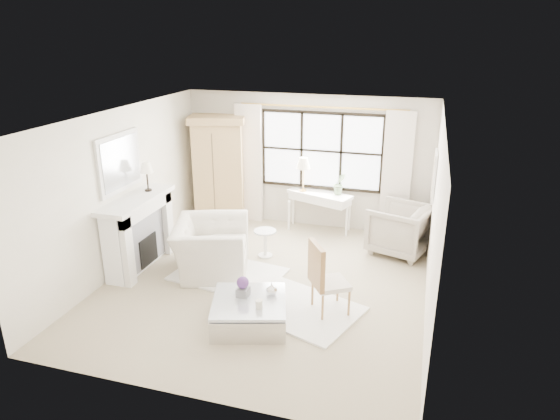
# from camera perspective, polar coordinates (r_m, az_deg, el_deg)

# --- Properties ---
(floor) EXTENTS (5.50, 5.50, 0.00)m
(floor) POSITION_cam_1_polar(r_m,az_deg,el_deg) (8.16, -1.73, -8.42)
(floor) COLOR tan
(floor) RESTS_ON ground
(ceiling) EXTENTS (5.50, 5.50, 0.00)m
(ceiling) POSITION_cam_1_polar(r_m,az_deg,el_deg) (7.27, -1.95, 10.62)
(ceiling) COLOR white
(ceiling) RESTS_ON ground
(wall_back) EXTENTS (5.00, 0.00, 5.00)m
(wall_back) POSITION_cam_1_polar(r_m,az_deg,el_deg) (10.14, 3.06, 5.54)
(wall_back) COLOR beige
(wall_back) RESTS_ON ground
(wall_front) EXTENTS (5.00, 0.00, 5.00)m
(wall_front) POSITION_cam_1_polar(r_m,az_deg,el_deg) (5.30, -11.29, -9.05)
(wall_front) COLOR beige
(wall_front) RESTS_ON ground
(wall_left) EXTENTS (0.00, 5.50, 5.50)m
(wall_left) POSITION_cam_1_polar(r_m,az_deg,el_deg) (8.69, -17.70, 2.09)
(wall_left) COLOR white
(wall_left) RESTS_ON ground
(wall_right) EXTENTS (0.00, 5.50, 5.50)m
(wall_right) POSITION_cam_1_polar(r_m,az_deg,el_deg) (7.27, 17.24, -1.35)
(wall_right) COLOR white
(wall_right) RESTS_ON ground
(window_pane) EXTENTS (2.40, 0.02, 1.50)m
(window_pane) POSITION_cam_1_polar(r_m,az_deg,el_deg) (10.00, 4.74, 6.76)
(window_pane) COLOR white
(window_pane) RESTS_ON wall_back
(window_frame) EXTENTS (2.50, 0.04, 1.50)m
(window_frame) POSITION_cam_1_polar(r_m,az_deg,el_deg) (9.99, 4.72, 6.75)
(window_frame) COLOR black
(window_frame) RESTS_ON wall_back
(curtain_rod) EXTENTS (3.30, 0.04, 0.04)m
(curtain_rod) POSITION_cam_1_polar(r_m,az_deg,el_deg) (9.78, 4.81, 11.65)
(curtain_rod) COLOR #BC9141
(curtain_rod) RESTS_ON wall_back
(curtain_left) EXTENTS (0.55, 0.10, 2.47)m
(curtain_left) POSITION_cam_1_polar(r_m,az_deg,el_deg) (10.42, -3.54, 5.26)
(curtain_left) COLOR white
(curtain_left) RESTS_ON ground
(curtain_right) EXTENTS (0.55, 0.10, 2.47)m
(curtain_right) POSITION_cam_1_polar(r_m,az_deg,el_deg) (9.83, 13.17, 3.86)
(curtain_right) COLOR silver
(curtain_right) RESTS_ON ground
(fireplace) EXTENTS (0.58, 1.66, 1.26)m
(fireplace) POSITION_cam_1_polar(r_m,az_deg,el_deg) (8.80, -15.99, -2.38)
(fireplace) COLOR white
(fireplace) RESTS_ON ground
(mirror_frame) EXTENTS (0.05, 1.15, 0.95)m
(mirror_frame) POSITION_cam_1_polar(r_m,az_deg,el_deg) (8.54, -17.87, 5.20)
(mirror_frame) COLOR silver
(mirror_frame) RESTS_ON wall_left
(mirror_glass) EXTENTS (0.02, 1.00, 0.80)m
(mirror_glass) POSITION_cam_1_polar(r_m,az_deg,el_deg) (8.53, -17.71, 5.19)
(mirror_glass) COLOR #B3B7BE
(mirror_glass) RESTS_ON wall_left
(art_frame) EXTENTS (0.04, 0.62, 0.82)m
(art_frame) POSITION_cam_1_polar(r_m,az_deg,el_deg) (8.82, 17.23, 3.76)
(art_frame) COLOR silver
(art_frame) RESTS_ON wall_right
(art_canvas) EXTENTS (0.01, 0.52, 0.72)m
(art_canvas) POSITION_cam_1_polar(r_m,az_deg,el_deg) (8.82, 17.10, 3.78)
(art_canvas) COLOR #BBAA91
(art_canvas) RESTS_ON wall_right
(mantel_lamp) EXTENTS (0.22, 0.22, 0.51)m
(mantel_lamp) POSITION_cam_1_polar(r_m,az_deg,el_deg) (8.76, -15.03, 4.58)
(mantel_lamp) COLOR black
(mantel_lamp) RESTS_ON fireplace
(armoire) EXTENTS (1.26, 0.96, 2.24)m
(armoire) POSITION_cam_1_polar(r_m,az_deg,el_deg) (10.47, -6.96, 4.69)
(armoire) COLOR tan
(armoire) RESTS_ON floor
(console_table) EXTENTS (1.38, 0.86, 0.80)m
(console_table) POSITION_cam_1_polar(r_m,az_deg,el_deg) (10.12, 4.50, -0.16)
(console_table) COLOR white
(console_table) RESTS_ON floor
(console_lamp) EXTENTS (0.28, 0.28, 0.69)m
(console_lamp) POSITION_cam_1_polar(r_m,az_deg,el_deg) (9.93, 2.69, 5.26)
(console_lamp) COLOR #BA8E40
(console_lamp) RESTS_ON console_table
(orchid_plant) EXTENTS (0.30, 0.27, 0.44)m
(orchid_plant) POSITION_cam_1_polar(r_m,az_deg,el_deg) (9.86, 6.80, 3.00)
(orchid_plant) COLOR #617C52
(orchid_plant) RESTS_ON console_table
(side_table) EXTENTS (0.40, 0.40, 0.51)m
(side_table) POSITION_cam_1_polar(r_m,az_deg,el_deg) (8.95, -1.71, -3.39)
(side_table) COLOR silver
(side_table) RESTS_ON floor
(rug_left) EXTENTS (1.90, 1.47, 0.03)m
(rug_left) POSITION_cam_1_polar(r_m,az_deg,el_deg) (8.47, -5.91, -7.30)
(rug_left) COLOR white
(rug_left) RESTS_ON floor
(rug_right) EXTENTS (1.97, 1.73, 0.03)m
(rug_right) POSITION_cam_1_polar(r_m,az_deg,el_deg) (7.47, 2.26, -11.19)
(rug_right) COLOR white
(rug_right) RESTS_ON floor
(club_armchair) EXTENTS (1.51, 1.62, 0.87)m
(club_armchair) POSITION_cam_1_polar(r_m,az_deg,el_deg) (8.46, -7.87, -4.25)
(club_armchair) COLOR beige
(club_armchair) RESTS_ON floor
(wingback_chair) EXTENTS (1.26, 1.24, 0.91)m
(wingback_chair) POSITION_cam_1_polar(r_m,az_deg,el_deg) (9.32, 13.51, -2.14)
(wingback_chair) COLOR #A59B8B
(wingback_chair) RESTS_ON floor
(french_chair) EXTENTS (0.67, 0.67, 1.08)m
(french_chair) POSITION_cam_1_polar(r_m,az_deg,el_deg) (7.30, 5.60, -9.42)
(french_chair) COLOR #AF7F49
(french_chair) RESTS_ON floor
(coffee_table) EXTENTS (1.24, 1.24, 0.38)m
(coffee_table) POSITION_cam_1_polar(r_m,az_deg,el_deg) (7.08, -3.52, -11.60)
(coffee_table) COLOR silver
(coffee_table) RESTS_ON floor
(planter_box) EXTENTS (0.17, 0.17, 0.12)m
(planter_box) POSITION_cam_1_polar(r_m,az_deg,el_deg) (7.04, -4.24, -9.32)
(planter_box) COLOR slate
(planter_box) RESTS_ON coffee_table
(planter_flowers) EXTENTS (0.17, 0.17, 0.17)m
(planter_flowers) POSITION_cam_1_polar(r_m,az_deg,el_deg) (6.97, -4.27, -8.27)
(planter_flowers) COLOR #542D71
(planter_flowers) RESTS_ON planter_box
(pillar_candle) EXTENTS (0.09, 0.09, 0.12)m
(pillar_candle) POSITION_cam_1_polar(r_m,az_deg,el_deg) (6.75, -2.42, -10.72)
(pillar_candle) COLOR beige
(pillar_candle) RESTS_ON coffee_table
(coffee_vase) EXTENTS (0.21, 0.21, 0.17)m
(coffee_vase) POSITION_cam_1_polar(r_m,az_deg,el_deg) (7.05, -0.96, -9.02)
(coffee_vase) COLOR white
(coffee_vase) RESTS_ON coffee_table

